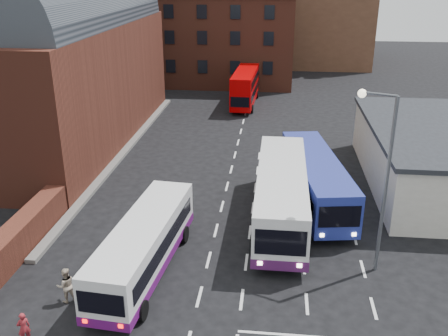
# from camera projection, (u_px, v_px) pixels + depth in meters

# --- Properties ---
(ground) EXTENTS (180.00, 180.00, 0.00)m
(ground) POSITION_uv_depth(u_px,v_px,m) (202.00, 287.00, 24.15)
(ground) COLOR black
(railway_station) EXTENTS (12.00, 28.00, 16.00)m
(railway_station) POSITION_uv_depth(u_px,v_px,m) (56.00, 53.00, 42.20)
(railway_station) COLOR #602B1E
(railway_station) RESTS_ON ground
(forecourt_wall) EXTENTS (1.20, 10.00, 1.80)m
(forecourt_wall) POSITION_uv_depth(u_px,v_px,m) (19.00, 238.00, 26.67)
(forecourt_wall) COLOR #602B1E
(forecourt_wall) RESTS_ON ground
(cream_building) EXTENTS (10.40, 16.40, 4.25)m
(cream_building) POSITION_uv_depth(u_px,v_px,m) (444.00, 156.00, 34.76)
(cream_building) COLOR beige
(cream_building) RESTS_ON ground
(brick_terrace) EXTENTS (22.00, 10.00, 11.00)m
(brick_terrace) POSITION_uv_depth(u_px,v_px,m) (208.00, 41.00, 65.11)
(brick_terrace) COLOR brown
(brick_terrace) RESTS_ON ground
(castle_keep) EXTENTS (22.00, 22.00, 12.00)m
(castle_keep) POSITION_uv_depth(u_px,v_px,m) (297.00, 22.00, 82.17)
(castle_keep) COLOR brown
(castle_keep) RESTS_ON ground
(bus_white_outbound) EXTENTS (3.26, 10.34, 2.77)m
(bus_white_outbound) POSITION_uv_depth(u_px,v_px,m) (144.00, 243.00, 24.79)
(bus_white_outbound) COLOR silver
(bus_white_outbound) RESTS_ON ground
(bus_white_inbound) EXTENTS (3.18, 12.41, 3.38)m
(bus_white_inbound) POSITION_uv_depth(u_px,v_px,m) (281.00, 192.00, 29.60)
(bus_white_inbound) COLOR silver
(bus_white_inbound) RESTS_ON ground
(bus_blue) EXTENTS (4.36, 11.67, 3.11)m
(bus_blue) POSITION_uv_depth(u_px,v_px,m) (316.00, 177.00, 32.02)
(bus_blue) COLOR navy
(bus_blue) RESTS_ON ground
(bus_red_double) EXTENTS (2.75, 9.74, 3.86)m
(bus_red_double) POSITION_uv_depth(u_px,v_px,m) (245.00, 87.00, 55.18)
(bus_red_double) COLOR #B50001
(bus_red_double) RESTS_ON ground
(street_lamp) EXTENTS (1.76, 0.89, 9.20)m
(street_lamp) POSITION_uv_depth(u_px,v_px,m) (381.00, 168.00, 23.58)
(street_lamp) COLOR slate
(street_lamp) RESTS_ON ground
(pedestrian_red) EXTENTS (0.61, 0.59, 1.41)m
(pedestrian_red) POSITION_uv_depth(u_px,v_px,m) (24.00, 328.00, 20.35)
(pedestrian_red) COLOR maroon
(pedestrian_red) RESTS_ON ground
(pedestrian_beige) EXTENTS (1.05, 0.99, 1.72)m
(pedestrian_beige) POSITION_uv_depth(u_px,v_px,m) (66.00, 285.00, 22.80)
(pedestrian_beige) COLOR #BBAA93
(pedestrian_beige) RESTS_ON ground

